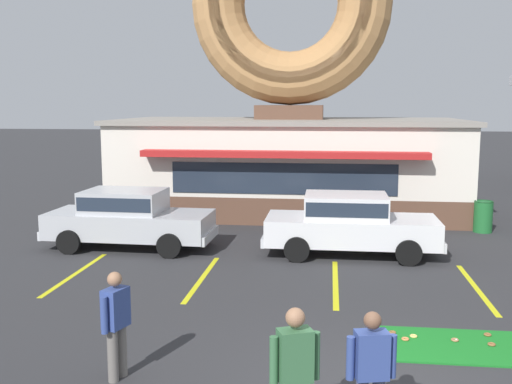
{
  "coord_description": "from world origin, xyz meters",
  "views": [
    {
      "loc": [
        -0.65,
        -7.88,
        3.93
      ],
      "look_at": [
        -2.25,
        5.0,
        2.0
      ],
      "focal_mm": 42.0,
      "sensor_mm": 36.0,
      "label": 1
    }
  ],
  "objects_px": {
    "pedestrian_blue_sweater_man": "(371,370)",
    "trash_bin": "(483,216)",
    "golf_ball": "(456,340)",
    "pedestrian_leather_jacket_man": "(295,372)",
    "pedestrian_hooded_kid": "(116,321)",
    "car_white": "(349,222)",
    "car_silver": "(128,217)"
  },
  "relations": [
    {
      "from": "pedestrian_blue_sweater_man",
      "to": "golf_ball",
      "type": "bearing_deg",
      "value": 62.34
    },
    {
      "from": "pedestrian_hooded_kid",
      "to": "pedestrian_leather_jacket_man",
      "type": "xyz_separation_m",
      "value": [
        2.63,
        -1.46,
        0.06
      ]
    },
    {
      "from": "car_silver",
      "to": "pedestrian_leather_jacket_man",
      "type": "relative_size",
      "value": 2.73
    },
    {
      "from": "car_white",
      "to": "pedestrian_leather_jacket_man",
      "type": "xyz_separation_m",
      "value": [
        -0.88,
        -9.07,
        0.06
      ]
    },
    {
      "from": "golf_ball",
      "to": "pedestrian_blue_sweater_man",
      "type": "height_order",
      "value": "pedestrian_blue_sweater_man"
    },
    {
      "from": "car_white",
      "to": "pedestrian_blue_sweater_man",
      "type": "height_order",
      "value": "car_white"
    },
    {
      "from": "golf_ball",
      "to": "trash_bin",
      "type": "distance_m",
      "value": 9.39
    },
    {
      "from": "golf_ball",
      "to": "pedestrian_blue_sweater_man",
      "type": "bearing_deg",
      "value": -117.66
    },
    {
      "from": "pedestrian_blue_sweater_man",
      "to": "trash_bin",
      "type": "distance_m",
      "value": 12.81
    },
    {
      "from": "car_silver",
      "to": "pedestrian_hooded_kid",
      "type": "bearing_deg",
      "value": -72.18
    },
    {
      "from": "pedestrian_blue_sweater_man",
      "to": "pedestrian_leather_jacket_man",
      "type": "distance_m",
      "value": 0.92
    },
    {
      "from": "golf_ball",
      "to": "pedestrian_blue_sweater_man",
      "type": "xyz_separation_m",
      "value": [
        -1.61,
        -3.08,
        0.81
      ]
    },
    {
      "from": "car_white",
      "to": "pedestrian_blue_sweater_man",
      "type": "distance_m",
      "value": 8.76
    },
    {
      "from": "golf_ball",
      "to": "pedestrian_hooded_kid",
      "type": "distance_m",
      "value": 5.52
    },
    {
      "from": "car_white",
      "to": "golf_ball",
      "type": "bearing_deg",
      "value": -74.26
    },
    {
      "from": "car_white",
      "to": "car_silver",
      "type": "bearing_deg",
      "value": 179.65
    },
    {
      "from": "golf_ball",
      "to": "car_silver",
      "type": "bearing_deg",
      "value": 142.92
    },
    {
      "from": "golf_ball",
      "to": "car_silver",
      "type": "xyz_separation_m",
      "value": [
        -7.57,
        5.72,
        0.82
      ]
    },
    {
      "from": "car_silver",
      "to": "pedestrian_blue_sweater_man",
      "type": "xyz_separation_m",
      "value": [
        5.95,
        -8.8,
        -0.01
      ]
    },
    {
      "from": "pedestrian_hooded_kid",
      "to": "trash_bin",
      "type": "bearing_deg",
      "value": 54.93
    },
    {
      "from": "golf_ball",
      "to": "pedestrian_hooded_kid",
      "type": "relative_size",
      "value": 0.03
    },
    {
      "from": "pedestrian_blue_sweater_man",
      "to": "pedestrian_leather_jacket_man",
      "type": "xyz_separation_m",
      "value": [
        -0.87,
        -0.31,
        0.07
      ]
    },
    {
      "from": "pedestrian_hooded_kid",
      "to": "car_silver",
      "type": "bearing_deg",
      "value": 107.82
    },
    {
      "from": "golf_ball",
      "to": "pedestrian_leather_jacket_man",
      "type": "xyz_separation_m",
      "value": [
        -2.48,
        -3.39,
        0.88
      ]
    },
    {
      "from": "golf_ball",
      "to": "pedestrian_leather_jacket_man",
      "type": "bearing_deg",
      "value": -126.23
    },
    {
      "from": "car_silver",
      "to": "pedestrian_hooded_kid",
      "type": "height_order",
      "value": "car_silver"
    },
    {
      "from": "car_white",
      "to": "trash_bin",
      "type": "bearing_deg",
      "value": 38.63
    },
    {
      "from": "car_silver",
      "to": "pedestrian_leather_jacket_man",
      "type": "bearing_deg",
      "value": -60.82
    },
    {
      "from": "golf_ball",
      "to": "car_white",
      "type": "height_order",
      "value": "car_white"
    },
    {
      "from": "trash_bin",
      "to": "car_silver",
      "type": "bearing_deg",
      "value": -161.97
    },
    {
      "from": "car_silver",
      "to": "trash_bin",
      "type": "distance_m",
      "value": 10.67
    },
    {
      "from": "pedestrian_leather_jacket_man",
      "to": "trash_bin",
      "type": "distance_m",
      "value": 13.4
    }
  ]
}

